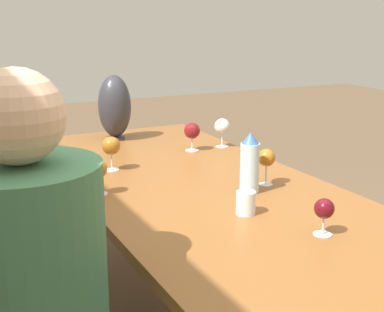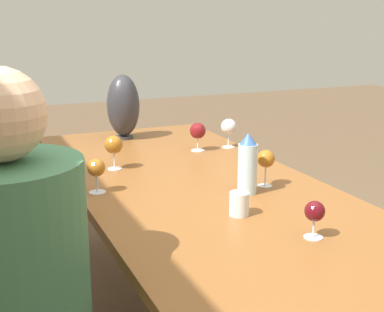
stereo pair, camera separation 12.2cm
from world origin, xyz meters
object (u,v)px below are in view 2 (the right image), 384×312
Objects in this scene: wine_glass_2 at (198,131)px; wine_glass_5 at (229,127)px; water_tumbler at (239,204)px; wine_glass_1 at (266,160)px; person_near at (21,299)px; wine_glass_0 at (315,212)px; water_bottle at (248,164)px; wine_glass_4 at (96,169)px; wine_glass_3 at (114,145)px; vase at (123,106)px.

wine_glass_2 is 0.96× the size of wine_glass_5.
wine_glass_1 reaches higher than water_tumbler.
water_tumbler is 0.54× the size of wine_glass_5.
wine_glass_0 is at bearing -95.59° from person_near.
water_bottle is 0.25m from water_tumbler.
wine_glass_5 is at bearing -21.72° from water_bottle.
wine_glass_4 is at bearing 125.80° from wine_glass_2.
wine_glass_3 is 0.32m from wine_glass_4.
vase is at bearing -25.92° from person_near.
wine_glass_2 is (1.13, -0.12, 0.02)m from wine_glass_0.
wine_glass_0 reaches higher than water_tumbler.
water_bottle is 0.12m from wine_glass_1.
vase is 2.38× the size of wine_glass_1.
wine_glass_1 is 0.63m from wine_glass_2.
wine_glass_2 is 0.50m from wine_glass_3.
wine_glass_1 is 0.12× the size of person_near.
wine_glass_5 is (0.87, -0.41, 0.07)m from water_tumbler.
wine_glass_0 is at bearing 165.42° from wine_glass_1.
vase is 2.62× the size of wine_glass_4.
vase is 2.99× the size of wine_glass_0.
water_bottle is 0.57m from wine_glass_4.
wine_glass_5 is (0.68, -0.27, -0.01)m from water_bottle.
wine_glass_0 is 0.80× the size of wine_glass_1.
wine_glass_1 and wine_glass_5 have the same top height.
wine_glass_1 reaches higher than wine_glass_0.
person_near is at bearing 137.24° from wine_glass_2.
wine_glass_3 reaches higher than wine_glass_1.
person_near reaches higher than wine_glass_5.
water_bottle is 1.74× the size of wine_glass_4.
wine_glass_2 reaches higher than wine_glass_0.
wine_glass_5 is 1.56m from person_near.
water_bottle is at bearing 158.28° from wine_glass_5.
water_tumbler is 0.23× the size of vase.
water_bottle reaches higher than wine_glass_5.
wine_glass_3 reaches higher than water_tumbler.
water_bottle is 0.66× the size of vase.
wine_glass_4 is (0.42, 0.38, 0.06)m from water_tumbler.
wine_glass_3 is 1.02× the size of wine_glass_5.
wine_glass_5 reaches higher than wine_glass_4.
wine_glass_5 is (0.63, -0.16, -0.00)m from wine_glass_1.
wine_glass_5 is (0.45, -0.79, 0.01)m from wine_glass_4.
wine_glass_3 reaches higher than wine_glass_5.
person_near is (-1.46, 0.71, -0.24)m from vase.
wine_glass_0 is (-0.26, -0.12, 0.04)m from water_tumbler.
water_tumbler is 0.56× the size of wine_glass_2.
water_bottle is 0.18× the size of person_near.
wine_glass_4 is 0.11× the size of person_near.
wine_glass_0 is 1.03m from wine_glass_3.
person_near is (-1.05, 1.14, -0.16)m from wine_glass_5.
wine_glass_2 is 1.06× the size of wine_glass_4.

